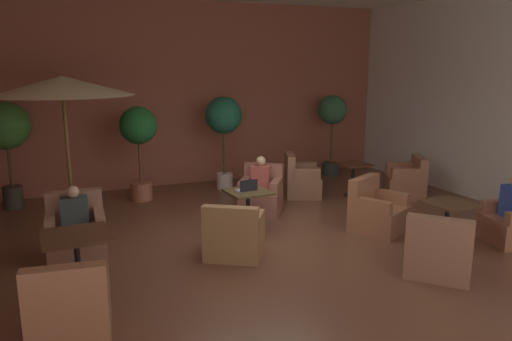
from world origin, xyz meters
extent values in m
cube|color=brown|center=(0.00, 0.00, -0.01)|extent=(10.00, 8.58, 0.02)
cube|color=#9A533F|center=(0.00, 4.25, 2.05)|extent=(10.00, 0.08, 4.10)
cube|color=silver|center=(4.96, 0.00, 2.05)|extent=(0.08, 8.58, 4.10)
cylinder|color=black|center=(-0.11, 0.49, 0.01)|extent=(0.37, 0.37, 0.02)
cylinder|color=black|center=(-0.11, 0.49, 0.33)|extent=(0.07, 0.07, 0.66)
cube|color=#49371E|center=(-0.11, 0.49, 0.68)|extent=(0.70, 0.70, 0.03)
cube|color=#965B4B|center=(0.51, 1.37, 0.21)|extent=(1.04, 1.05, 0.43)
cube|color=#965B4B|center=(0.69, 1.61, 0.65)|extent=(0.69, 0.56, 0.45)
cube|color=#965B4B|center=(0.72, 1.16, 0.53)|extent=(0.47, 0.58, 0.22)
cube|color=#965B4B|center=(0.25, 1.50, 0.53)|extent=(0.47, 0.58, 0.22)
cube|color=olive|center=(-0.71, -0.41, 0.21)|extent=(1.05, 1.03, 0.42)
cube|color=olive|center=(-0.86, -0.64, 0.62)|extent=(0.74, 0.56, 0.40)
cube|color=olive|center=(-0.95, -0.20, 0.53)|extent=(0.43, 0.54, 0.21)
cube|color=olive|center=(-0.42, -0.55, 0.53)|extent=(0.43, 0.54, 0.21)
cylinder|color=black|center=(2.79, 1.69, 0.01)|extent=(0.37, 0.37, 0.02)
cylinder|color=black|center=(2.79, 1.69, 0.33)|extent=(0.07, 0.07, 0.66)
cube|color=#522C1A|center=(2.79, 1.69, 0.68)|extent=(0.61, 0.61, 0.03)
cube|color=#8F6246|center=(1.82, 2.10, 0.22)|extent=(0.95, 0.99, 0.44)
cube|color=#8F6246|center=(1.56, 2.21, 0.67)|extent=(0.45, 0.78, 0.47)
cube|color=#8F6246|center=(1.97, 2.38, 0.55)|extent=(0.57, 0.36, 0.22)
cube|color=#8F6246|center=(1.73, 1.80, 0.55)|extent=(0.57, 0.36, 0.22)
cube|color=#9B6246|center=(3.72, 1.18, 0.23)|extent=(1.04, 1.07, 0.46)
cube|color=#9B6246|center=(3.97, 1.04, 0.66)|extent=(0.54, 0.79, 0.40)
cube|color=#9B6246|center=(3.53, 0.92, 0.57)|extent=(0.58, 0.42, 0.22)
cube|color=#9B6246|center=(3.84, 1.49, 0.57)|extent=(0.58, 0.42, 0.22)
cylinder|color=black|center=(2.36, -1.35, 0.01)|extent=(0.39, 0.39, 0.02)
cylinder|color=black|center=(2.36, -1.35, 0.33)|extent=(0.07, 0.07, 0.66)
cube|color=#4D311D|center=(2.36, -1.35, 0.68)|extent=(0.67, 0.67, 0.03)
cube|color=#8F5E44|center=(1.54, -2.07, 0.23)|extent=(1.13, 1.13, 0.45)
cube|color=#8F5E44|center=(1.30, -2.27, 0.65)|extent=(0.66, 0.72, 0.40)
cube|color=#8F5E44|center=(1.35, -1.79, 0.56)|extent=(0.55, 0.51, 0.22)
cube|color=#8F5E44|center=(1.79, -2.29, 0.56)|extent=(0.55, 0.51, 0.22)
cube|color=#97593D|center=(3.41, -1.64, 0.20)|extent=(0.91, 0.94, 0.40)
cube|color=#97593D|center=(3.46, -1.32, 0.50)|extent=(0.59, 0.29, 0.19)
cube|color=#996040|center=(1.88, -0.38, 0.21)|extent=(1.06, 1.05, 0.42)
cube|color=#996040|center=(1.74, -0.11, 0.65)|extent=(0.79, 0.51, 0.46)
cube|color=#996040|center=(2.20, -0.27, 0.52)|extent=(0.38, 0.59, 0.20)
cube|color=#996040|center=(1.59, -0.57, 0.52)|extent=(0.38, 0.59, 0.20)
cylinder|color=black|center=(-2.85, -0.59, 0.01)|extent=(0.40, 0.40, 0.02)
cylinder|color=black|center=(-2.85, -0.59, 0.33)|extent=(0.07, 0.07, 0.66)
cube|color=#4E2F1C|center=(-2.85, -0.59, 0.68)|extent=(0.82, 0.82, 0.03)
cube|color=#95644B|center=(-2.78, 0.55, 0.22)|extent=(0.84, 0.84, 0.45)
cube|color=#95644B|center=(-2.76, 0.86, 0.67)|extent=(0.80, 0.22, 0.45)
cube|color=#95644B|center=(-2.46, 0.49, 0.54)|extent=(0.17, 0.63, 0.19)
cube|color=#95644B|center=(-3.11, 0.53, 0.54)|extent=(0.17, 0.63, 0.19)
cube|color=#915639|center=(-3.01, -1.73, 0.22)|extent=(0.87, 0.85, 0.43)
cube|color=#915639|center=(-3.05, -2.02, 0.65)|extent=(0.78, 0.27, 0.44)
cube|color=#915639|center=(-3.31, -1.64, 0.53)|extent=(0.23, 0.60, 0.19)
cube|color=#915639|center=(-2.70, -1.73, 0.53)|extent=(0.23, 0.60, 0.19)
cylinder|color=#2D2D2D|center=(-2.73, 2.17, 0.04)|extent=(0.32, 0.32, 0.08)
cylinder|color=brown|center=(-2.73, 2.17, 1.24)|extent=(0.06, 0.06, 2.48)
cone|color=beige|center=(-2.73, 2.17, 2.37)|extent=(2.34, 2.34, 0.32)
cylinder|color=#313934|center=(3.47, 3.61, 0.15)|extent=(0.44, 0.44, 0.31)
cylinder|color=brown|center=(3.47, 3.61, 0.82)|extent=(0.06, 0.06, 1.02)
sphere|color=#2E5F3E|center=(3.47, 3.61, 1.63)|extent=(0.71, 0.71, 0.71)
cylinder|color=#37362A|center=(-3.71, 3.58, 0.21)|extent=(0.36, 0.36, 0.43)
cylinder|color=brown|center=(-3.71, 3.58, 0.82)|extent=(0.06, 0.06, 0.79)
sphere|color=#397A2E|center=(-3.71, 3.58, 1.60)|extent=(0.89, 0.89, 0.89)
cylinder|color=#AB6145|center=(-1.34, 3.18, 0.18)|extent=(0.44, 0.44, 0.36)
cylinder|color=brown|center=(-1.34, 3.18, 0.79)|extent=(0.06, 0.06, 0.85)
sphere|color=#1C6029|center=(-1.34, 3.18, 1.53)|extent=(0.75, 0.75, 0.75)
cylinder|color=silver|center=(0.52, 3.33, 0.18)|extent=(0.36, 0.36, 0.35)
cylinder|color=brown|center=(0.52, 3.33, 0.83)|extent=(0.06, 0.06, 0.95)
sphere|color=#1C5C3F|center=(0.52, 3.33, 1.64)|extent=(0.80, 0.80, 0.80)
cube|color=#303C3A|center=(-2.78, 0.55, 0.66)|extent=(0.39, 0.24, 0.42)
sphere|color=tan|center=(-2.78, 0.55, 0.95)|extent=(0.17, 0.17, 0.17)
cube|color=#A84B40|center=(0.51, 1.37, 0.66)|extent=(0.39, 0.36, 0.48)
sphere|color=tan|center=(0.51, 1.37, 0.98)|extent=(0.18, 0.18, 0.18)
cylinder|color=silver|center=(0.02, 0.58, 0.75)|extent=(0.08, 0.08, 0.11)
cube|color=#9EA0A5|center=(-0.13, 0.53, 0.70)|extent=(0.32, 0.23, 0.01)
cube|color=black|center=(-0.13, 0.42, 0.80)|extent=(0.31, 0.02, 0.19)
camera|label=1|loc=(-3.14, -6.64, 2.71)|focal=34.45mm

